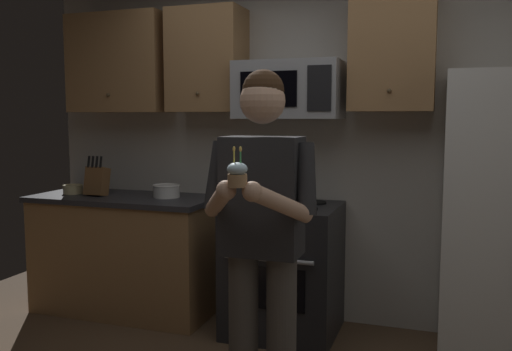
{
  "coord_description": "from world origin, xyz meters",
  "views": [
    {
      "loc": [
        0.89,
        -2.27,
        1.54
      ],
      "look_at": [
        0.03,
        0.23,
        1.25
      ],
      "focal_mm": 38.34,
      "sensor_mm": 36.0,
      "label": 1
    }
  ],
  "objects": [
    {
      "name": "knife_block",
      "position": [
        -1.66,
        1.33,
        1.03
      ],
      "size": [
        0.16,
        0.15,
        0.32
      ],
      "color": "brown",
      "rests_on": "counter_left"
    },
    {
      "name": "oven_range",
      "position": [
        -0.15,
        1.36,
        0.46
      ],
      "size": [
        0.76,
        0.7,
        0.93
      ],
      "color": "black",
      "rests_on": "ground"
    },
    {
      "name": "microwave",
      "position": [
        -0.15,
        1.48,
        1.72
      ],
      "size": [
        0.74,
        0.41,
        0.4
      ],
      "color": "#9EA0A5"
    },
    {
      "name": "bowl_small_colored",
      "position": [
        -1.9,
        1.35,
        0.96
      ],
      "size": [
        0.16,
        0.16,
        0.07
      ],
      "color": "beige",
      "rests_on": "counter_left"
    },
    {
      "name": "wall_back",
      "position": [
        0.0,
        1.75,
        1.3
      ],
      "size": [
        4.4,
        0.1,
        2.6
      ],
      "primitive_type": "cube",
      "color": "beige",
      "rests_on": "ground"
    },
    {
      "name": "cabinet_row_upper",
      "position": [
        -0.72,
        1.53,
        1.95
      ],
      "size": [
        2.78,
        0.36,
        0.76
      ],
      "color": "#9E7247"
    },
    {
      "name": "cupcake",
      "position": [
        0.07,
        -0.11,
        1.29
      ],
      "size": [
        0.09,
        0.09,
        0.17
      ],
      "color": "#A87F56"
    },
    {
      "name": "bowl_large_white",
      "position": [
        -1.1,
        1.42,
        0.97
      ],
      "size": [
        0.21,
        0.21,
        0.1
      ],
      "color": "white",
      "rests_on": "counter_left"
    },
    {
      "name": "person",
      "position": [
        0.07,
        0.22,
        1.0
      ],
      "size": [
        0.6,
        0.48,
        1.76
      ],
      "color": "#4C4742",
      "rests_on": "ground"
    },
    {
      "name": "counter_left",
      "position": [
        -1.45,
        1.38,
        0.46
      ],
      "size": [
        1.44,
        0.66,
        0.92
      ],
      "color": "#9E7247",
      "rests_on": "ground"
    }
  ]
}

